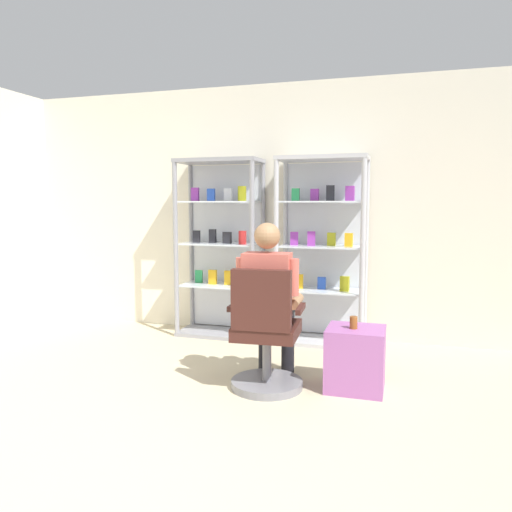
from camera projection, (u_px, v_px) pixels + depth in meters
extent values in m
plane|color=#C6B793|center=(138.00, 467.00, 2.72)|extent=(7.20, 7.20, 0.00)
cube|color=silver|center=(276.00, 211.00, 5.43)|extent=(6.00, 0.10, 2.70)
cylinder|color=gray|center=(176.00, 249.00, 5.28)|extent=(0.05, 0.05, 1.90)
cylinder|color=gray|center=(252.00, 251.00, 5.03)|extent=(0.05, 0.05, 1.90)
cylinder|color=gray|center=(191.00, 246.00, 5.66)|extent=(0.05, 0.05, 1.90)
cylinder|color=gray|center=(263.00, 248.00, 5.41)|extent=(0.05, 0.05, 1.90)
cube|color=gray|center=(219.00, 161.00, 5.25)|extent=(0.90, 0.45, 0.04)
cube|color=gray|center=(221.00, 333.00, 5.44)|extent=(0.90, 0.45, 0.04)
cube|color=silver|center=(227.00, 247.00, 5.55)|extent=(0.84, 0.02, 1.80)
cube|color=silver|center=(220.00, 285.00, 5.39)|extent=(0.82, 0.39, 0.02)
cube|color=#268C4C|center=(199.00, 276.00, 5.50)|extent=(0.08, 0.04, 0.14)
cube|color=gold|center=(213.00, 277.00, 5.39)|extent=(0.09, 0.04, 0.16)
cube|color=gold|center=(228.00, 278.00, 5.36)|extent=(0.09, 0.06, 0.15)
cube|color=black|center=(245.00, 279.00, 5.33)|extent=(0.08, 0.04, 0.14)
cube|color=silver|center=(220.00, 244.00, 5.34)|extent=(0.82, 0.39, 0.02)
cube|color=black|center=(197.00, 237.00, 5.40)|extent=(0.08, 0.03, 0.13)
cube|color=black|center=(213.00, 236.00, 5.36)|extent=(0.07, 0.05, 0.15)
cube|color=black|center=(227.00, 238.00, 5.29)|extent=(0.09, 0.05, 0.12)
cube|color=red|center=(243.00, 237.00, 5.21)|extent=(0.08, 0.05, 0.14)
cube|color=silver|center=(220.00, 202.00, 5.29)|extent=(0.82, 0.39, 0.02)
cube|color=purple|center=(195.00, 194.00, 5.35)|extent=(0.08, 0.05, 0.14)
cube|color=#264CB2|center=(211.00, 195.00, 5.28)|extent=(0.08, 0.04, 0.13)
cube|color=silver|center=(228.00, 195.00, 5.29)|extent=(0.09, 0.04, 0.13)
cube|color=#999919|center=(242.00, 194.00, 5.17)|extent=(0.08, 0.03, 0.15)
cylinder|color=#B7B7BC|center=(276.00, 252.00, 4.96)|extent=(0.05, 0.05, 1.90)
cylinder|color=#B7B7BC|center=(362.00, 255.00, 4.71)|extent=(0.05, 0.05, 1.90)
cylinder|color=#B7B7BC|center=(285.00, 248.00, 5.34)|extent=(0.05, 0.05, 1.90)
cylinder|color=#B7B7BC|center=(366.00, 251.00, 5.10)|extent=(0.05, 0.05, 1.90)
cube|color=#B7B7BC|center=(323.00, 158.00, 4.93)|extent=(0.90, 0.45, 0.04)
cube|color=#B7B7BC|center=(320.00, 341.00, 5.13)|extent=(0.90, 0.45, 0.04)
cube|color=silver|center=(325.00, 249.00, 5.23)|extent=(0.84, 0.02, 1.80)
cube|color=silver|center=(321.00, 290.00, 5.07)|extent=(0.82, 0.39, 0.02)
cube|color=gold|center=(299.00, 281.00, 5.13)|extent=(0.09, 0.05, 0.15)
cube|color=#264CB2|center=(322.00, 283.00, 5.09)|extent=(0.08, 0.04, 0.12)
cube|color=#999919|center=(345.00, 284.00, 4.96)|extent=(0.09, 0.06, 0.15)
cube|color=silver|center=(322.00, 246.00, 5.02)|extent=(0.82, 0.39, 0.02)
cube|color=purple|center=(294.00, 238.00, 5.08)|extent=(0.08, 0.05, 0.13)
cube|color=purple|center=(311.00, 239.00, 5.00)|extent=(0.08, 0.04, 0.15)
cube|color=#999919|center=(331.00, 239.00, 5.01)|extent=(0.08, 0.05, 0.13)
cube|color=gold|center=(349.00, 240.00, 4.92)|extent=(0.08, 0.06, 0.13)
cube|color=silver|center=(322.00, 202.00, 4.97)|extent=(0.82, 0.39, 0.02)
cube|color=#268C4C|center=(296.00, 195.00, 5.02)|extent=(0.08, 0.03, 0.13)
cube|color=purple|center=(315.00, 195.00, 5.04)|extent=(0.09, 0.04, 0.12)
cube|color=black|center=(330.00, 193.00, 4.92)|extent=(0.09, 0.06, 0.15)
cube|color=purple|center=(350.00, 193.00, 4.88)|extent=(0.09, 0.05, 0.15)
cylinder|color=slate|center=(267.00, 384.00, 3.88)|extent=(0.56, 0.56, 0.06)
cylinder|color=slate|center=(267.00, 358.00, 3.86)|extent=(0.07, 0.07, 0.41)
cube|color=#3F1E19|center=(267.00, 330.00, 3.84)|extent=(0.51, 0.51, 0.10)
cube|color=#3F1E19|center=(261.00, 300.00, 3.60)|extent=(0.44, 0.11, 0.45)
cube|color=#3F1E19|center=(301.00, 309.00, 3.76)|extent=(0.06, 0.30, 0.04)
cube|color=#3F1E19|center=(234.00, 306.00, 3.87)|extent=(0.06, 0.30, 0.04)
cylinder|color=black|center=(284.00, 312.00, 4.00)|extent=(0.17, 0.41, 0.14)
cylinder|color=black|center=(288.00, 340.00, 4.22)|extent=(0.11, 0.11, 0.56)
cylinder|color=black|center=(260.00, 311.00, 4.04)|extent=(0.17, 0.41, 0.14)
cylinder|color=black|center=(265.00, 338.00, 4.27)|extent=(0.11, 0.11, 0.56)
cube|color=#BF594C|center=(267.00, 285.00, 3.80)|extent=(0.37, 0.24, 0.50)
sphere|color=#99704C|center=(267.00, 236.00, 3.76)|extent=(0.20, 0.20, 0.20)
cylinder|color=#BF594C|center=(293.00, 277.00, 3.75)|extent=(0.09, 0.09, 0.28)
cylinder|color=#99704C|center=(296.00, 301.00, 3.95)|extent=(0.10, 0.30, 0.08)
cylinder|color=#BF594C|center=(242.00, 275.00, 3.84)|extent=(0.09, 0.09, 0.28)
cylinder|color=#99704C|center=(247.00, 299.00, 4.03)|extent=(0.10, 0.30, 0.08)
cube|color=#9E599E|center=(355.00, 359.00, 3.83)|extent=(0.44, 0.39, 0.48)
cylinder|color=brown|center=(354.00, 323.00, 3.78)|extent=(0.06, 0.06, 0.09)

